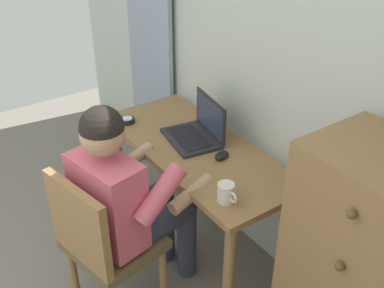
{
  "coord_description": "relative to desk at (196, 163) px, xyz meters",
  "views": [
    {
      "loc": [
        1.5,
        0.59,
        2.07
      ],
      "look_at": [
        -0.19,
        1.75,
        0.83
      ],
      "focal_mm": 43.26,
      "sensor_mm": 36.0,
      "label": 1
    }
  ],
  "objects": [
    {
      "name": "coffee_mug",
      "position": [
        0.48,
        -0.17,
        0.16
      ],
      "size": [
        0.12,
        0.08,
        0.09
      ],
      "color": "silver",
      "rests_on": "desk"
    },
    {
      "name": "curtain_panel",
      "position": [
        -0.97,
        0.28,
        0.46
      ],
      "size": [
        0.56,
        0.03,
        2.14
      ],
      "primitive_type": "cube",
      "color": "#8EA3B7",
      "rests_on": "ground_plane"
    },
    {
      "name": "desk",
      "position": [
        0.0,
        0.0,
        0.0
      ],
      "size": [
        1.28,
        0.55,
        0.73
      ],
      "color": "olive",
      "rests_on": "ground_plane"
    },
    {
      "name": "person_seated",
      "position": [
        0.13,
        -0.49,
        0.07
      ],
      "size": [
        0.61,
        0.64,
        1.21
      ],
      "color": "#33384C",
      "rests_on": "ground_plane"
    },
    {
      "name": "dresser",
      "position": [
        1.11,
        0.07,
        -0.01
      ],
      "size": [
        0.63,
        0.46,
        1.2
      ],
      "color": "olive",
      "rests_on": "ground_plane"
    },
    {
      "name": "desk_clock",
      "position": [
        -0.47,
        -0.19,
        0.13
      ],
      "size": [
        0.09,
        0.09,
        0.03
      ],
      "color": "black",
      "rests_on": "desk"
    },
    {
      "name": "laptop",
      "position": [
        -0.07,
        0.06,
        0.16
      ],
      "size": [
        0.38,
        0.3,
        0.24
      ],
      "color": "#232326",
      "rests_on": "desk"
    },
    {
      "name": "wall_back",
      "position": [
        0.29,
        0.35,
        0.64
      ],
      "size": [
        4.8,
        0.05,
        2.5
      ],
      "primitive_type": "cube",
      "color": "silver",
      "rests_on": "ground_plane"
    },
    {
      "name": "computer_mouse",
      "position": [
        0.17,
        0.04,
        0.13
      ],
      "size": [
        0.09,
        0.11,
        0.03
      ],
      "primitive_type": "ellipsoid",
      "rotation": [
        0.0,
        0.0,
        0.34
      ],
      "color": "black",
      "rests_on": "desk"
    },
    {
      "name": "chair",
      "position": [
        0.17,
        -0.68,
        -0.11
      ],
      "size": [
        0.49,
        0.48,
        0.89
      ],
      "color": "brown",
      "rests_on": "ground_plane"
    }
  ]
}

